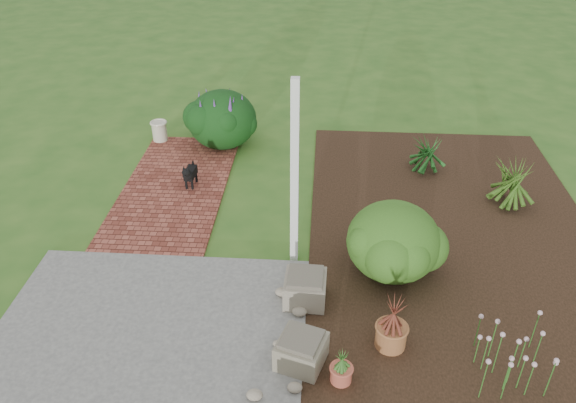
{
  "coord_description": "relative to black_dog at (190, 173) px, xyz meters",
  "views": [
    {
      "loc": [
        0.62,
        -5.75,
        4.66
      ],
      "look_at": [
        0.2,
        0.4,
        0.7
      ],
      "focal_mm": 35.0,
      "sensor_mm": 36.0,
      "label": 1
    }
  ],
  "objects": [
    {
      "name": "ground",
      "position": [
        1.44,
        -1.76,
        -0.28
      ],
      "size": [
        80.0,
        80.0,
        0.0
      ],
      "primitive_type": "plane",
      "color": "#2C5B1C",
      "rests_on": "ground"
    },
    {
      "name": "concrete_patio",
      "position": [
        0.19,
        -3.51,
        -0.26
      ],
      "size": [
        3.5,
        3.5,
        0.04
      ],
      "primitive_type": "cube",
      "color": "#5B5B59",
      "rests_on": "ground"
    },
    {
      "name": "brick_path",
      "position": [
        -0.26,
        -0.01,
        -0.26
      ],
      "size": [
        1.6,
        3.5,
        0.04
      ],
      "primitive_type": "cube",
      "color": "maroon",
      "rests_on": "ground"
    },
    {
      "name": "garden_bed",
      "position": [
        3.94,
        -1.26,
        -0.27
      ],
      "size": [
        4.0,
        7.0,
        0.03
      ],
      "primitive_type": "cube",
      "color": "black",
      "rests_on": "ground"
    },
    {
      "name": "veranda_post",
      "position": [
        1.74,
        -1.66,
        0.97
      ],
      "size": [
        0.1,
        0.1,
        2.5
      ],
      "primitive_type": "cube",
      "color": "white",
      "rests_on": "ground"
    },
    {
      "name": "stone_trough_mid",
      "position": [
        1.92,
        -3.45,
        -0.09
      ],
      "size": [
        0.59,
        0.59,
        0.31
      ],
      "primitive_type": "cube",
      "rotation": [
        0.0,
        0.0,
        -0.32
      ],
      "color": "#706B55",
      "rests_on": "concrete_patio"
    },
    {
      "name": "stone_trough_far",
      "position": [
        1.92,
        -2.49,
        -0.08
      ],
      "size": [
        0.5,
        0.5,
        0.32
      ],
      "primitive_type": "cube",
      "rotation": [
        0.0,
        0.0,
        -0.04
      ],
      "color": "gray",
      "rests_on": "concrete_patio"
    },
    {
      "name": "black_dog",
      "position": [
        0.0,
        0.0,
        0.0
      ],
      "size": [
        0.17,
        0.47,
        0.41
      ],
      "rotation": [
        0.0,
        0.0,
        -0.08
      ],
      "color": "black",
      "rests_on": "brick_path"
    },
    {
      "name": "cream_ceramic_urn",
      "position": [
        -0.91,
        1.6,
        -0.07
      ],
      "size": [
        0.32,
        0.32,
        0.35
      ],
      "primitive_type": "cylinder",
      "rotation": [
        0.0,
        0.0,
        0.23
      ],
      "color": "beige",
      "rests_on": "brick_path"
    },
    {
      "name": "evergreen_shrub",
      "position": [
        2.98,
        -1.87,
        0.24
      ],
      "size": [
        1.51,
        1.51,
        0.99
      ],
      "primitive_type": "ellipsoid",
      "rotation": [
        0.0,
        0.0,
        -0.37
      ],
      "color": "#1D4012",
      "rests_on": "garden_bed"
    },
    {
      "name": "agapanthus_clump_back",
      "position": [
        4.89,
        -0.12,
        0.16
      ],
      "size": [
        1.07,
        1.07,
        0.83
      ],
      "primitive_type": null,
      "rotation": [
        0.0,
        0.0,
        0.17
      ],
      "color": "#1A390F",
      "rests_on": "garden_bed"
    },
    {
      "name": "agapanthus_clump_front",
      "position": [
        3.78,
        0.82,
        0.09
      ],
      "size": [
        1.01,
        1.01,
        0.69
      ],
      "primitive_type": null,
      "rotation": [
        0.0,
        0.0,
        0.36
      ],
      "color": "#0C4012",
      "rests_on": "garden_bed"
    },
    {
      "name": "pink_flower_patch",
      "position": [
        4.07,
        -3.46,
        0.05
      ],
      "size": [
        1.22,
        1.22,
        0.6
      ],
      "primitive_type": null,
      "rotation": [
        0.0,
        0.0,
        0.37
      ],
      "color": "#113D0F",
      "rests_on": "garden_bed"
    },
    {
      "name": "terracotta_pot_bronze",
      "position": [
        2.87,
        -3.14,
        -0.12
      ],
      "size": [
        0.39,
        0.39,
        0.27
      ],
      "primitive_type": "cylinder",
      "rotation": [
        0.0,
        0.0,
        0.19
      ],
      "color": "#955B32",
      "rests_on": "garden_bed"
    },
    {
      "name": "terracotta_pot_small_left",
      "position": [
        2.33,
        -3.65,
        -0.16
      ],
      "size": [
        0.25,
        0.25,
        0.18
      ],
      "primitive_type": "cylinder",
      "rotation": [
        0.0,
        0.0,
        0.13
      ],
      "color": "#B7523D",
      "rests_on": "garden_bed"
    },
    {
      "name": "purple_flowering_bush",
      "position": [
        0.26,
        1.58,
        0.24
      ],
      "size": [
        1.31,
        1.31,
        1.04
      ],
      "primitive_type": "ellipsoid",
      "rotation": [
        0.0,
        0.0,
        -0.07
      ],
      "color": "black",
      "rests_on": "ground"
    }
  ]
}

